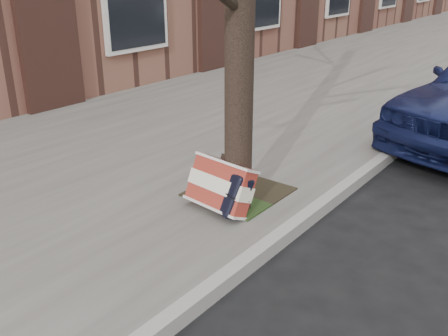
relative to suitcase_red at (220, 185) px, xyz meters
The scene contains 3 objects.
dirt_patch 0.47m from the suitcase_red, 101.62° to the left, with size 0.85×0.85×0.01m, color black.
suitcase_red is the anchor object (origin of this frame).
suitcase_navy 0.04m from the suitcase_red, 35.38° to the left, with size 0.56×0.18×0.40m, color black.
Camera 1 is at (0.64, -2.45, 2.23)m, focal length 40.00 mm.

